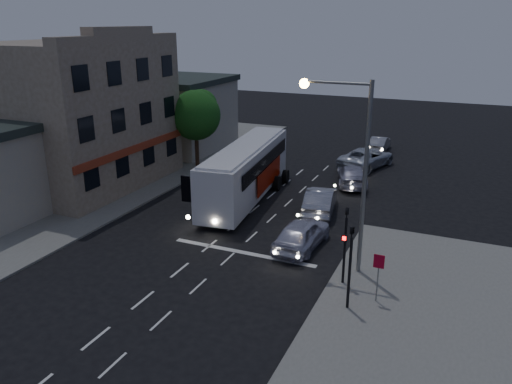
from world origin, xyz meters
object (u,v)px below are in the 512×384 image
at_px(traffic_signal_main, 345,236).
at_px(street_tree, 196,113).
at_px(tour_bus, 246,170).
at_px(car_suv, 302,234).
at_px(car_sedan_b, 352,175).
at_px(streetlight, 352,156).
at_px(car_sedan_a, 320,201).
at_px(regulatory_sign, 378,270).
at_px(traffic_signal_side, 351,258).
at_px(car_extra, 380,144).
at_px(car_sedan_c, 367,158).

distance_m(traffic_signal_main, street_tree, 21.38).
height_order(tour_bus, car_suv, tour_bus).
distance_m(car_sedan_b, streetlight, 14.51).
distance_m(car_sedan_a, regulatory_sign, 10.81).
bearing_deg(car_suv, car_sedan_b, -86.57).
bearing_deg(streetlight, traffic_signal_main, -79.80).
relative_size(tour_bus, traffic_signal_side, 3.04).
distance_m(car_sedan_b, regulatory_sign, 16.49).
xyz_separation_m(traffic_signal_main, traffic_signal_side, (0.70, -1.98, 0.00)).
bearing_deg(regulatory_sign, car_suv, 139.36).
bearing_deg(street_tree, car_sedan_a, -25.65).
relative_size(car_sedan_b, regulatory_sign, 2.27).
bearing_deg(traffic_signal_main, traffic_signal_side, -70.51).
height_order(car_sedan_a, car_extra, car_sedan_a).
bearing_deg(traffic_signal_main, car_suv, 134.82).
xyz_separation_m(tour_bus, streetlight, (8.67, -7.43, 3.70)).
bearing_deg(car_extra, regulatory_sign, 100.38).
bearing_deg(regulatory_sign, traffic_signal_main, 149.16).
bearing_deg(car_sedan_a, car_sedan_b, -104.45).
distance_m(car_sedan_c, traffic_signal_side, 22.21).
relative_size(car_sedan_b, street_tree, 0.80).
bearing_deg(car_extra, traffic_signal_side, 98.02).
distance_m(car_sedan_a, traffic_signal_main, 9.26).
xyz_separation_m(car_extra, street_tree, (-12.74, -11.52, 3.82)).
distance_m(regulatory_sign, streetlight, 5.18).
xyz_separation_m(car_extra, regulatory_sign, (4.77, -26.78, 0.92)).
distance_m(car_extra, streetlight, 25.02).
distance_m(car_sedan_a, car_extra, 17.39).
bearing_deg(car_sedan_a, traffic_signal_main, 103.49).
bearing_deg(car_extra, car_sedan_a, 88.58).
distance_m(car_sedan_b, street_tree, 13.31).
bearing_deg(tour_bus, street_tree, 135.23).
bearing_deg(traffic_signal_side, car_extra, 97.74).
bearing_deg(car_suv, car_extra, -86.66).
bearing_deg(regulatory_sign, car_extra, 100.10).
bearing_deg(car_sedan_c, street_tree, 40.75).
distance_m(car_sedan_b, traffic_signal_main, 15.16).
height_order(car_extra, regulatory_sign, regulatory_sign).
bearing_deg(car_sedan_b, car_sedan_c, -106.18).
bearing_deg(car_suv, street_tree, -38.07).
distance_m(car_sedan_a, street_tree, 14.05).
bearing_deg(street_tree, car_sedan_b, 2.28).
distance_m(car_suv, car_sedan_c, 16.83).
xyz_separation_m(regulatory_sign, street_tree, (-17.51, 15.26, 2.90)).
height_order(car_sedan_a, car_sedan_b, car_sedan_a).
distance_m(car_sedan_c, traffic_signal_main, 20.15).
distance_m(car_suv, street_tree, 17.42).
bearing_deg(street_tree, car_sedan_c, 23.73).
bearing_deg(car_sedan_a, regulatory_sign, 109.68).
xyz_separation_m(car_sedan_b, traffic_signal_side, (3.76, -16.73, 1.70)).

